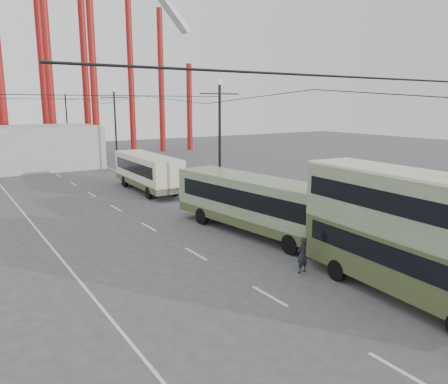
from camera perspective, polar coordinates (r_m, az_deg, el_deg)
ground at (r=16.32m, az=18.14°, el=-16.95°), size 160.00×160.00×0.00m
road_markings at (r=31.28m, az=-12.28°, el=-2.87°), size 12.52×120.00×0.01m
lamp_post_mid at (r=31.86m, az=-0.56°, el=6.19°), size 3.20×0.44×9.32m
lamp_post_far at (r=51.71m, az=-13.96°, el=7.89°), size 3.20×0.44×9.32m
lamp_post_distant at (r=72.81m, az=-19.81°, el=8.50°), size 3.20×0.44×9.32m
double_decker_bus at (r=18.34m, az=23.10°, el=-4.55°), size 3.06×9.60×5.08m
single_decker_green at (r=25.88m, az=4.00°, el=-1.35°), size 4.07×12.03×3.33m
single_decker_cream at (r=39.04m, az=-9.97°, el=2.73°), size 3.04×10.36×3.19m
pedestrian at (r=20.39m, az=10.18°, el=-8.08°), size 0.66×0.47×1.71m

